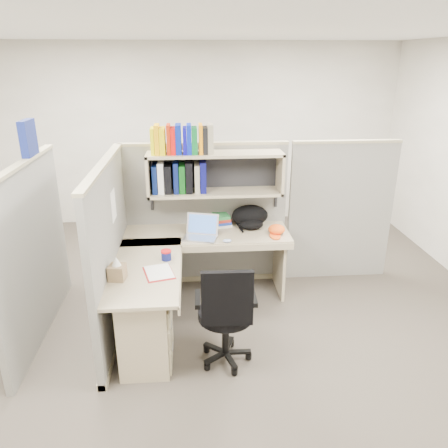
{
  "coord_description": "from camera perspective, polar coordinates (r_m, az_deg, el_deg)",
  "views": [
    {
      "loc": [
        -0.16,
        -3.71,
        2.47
      ],
      "look_at": [
        0.16,
        0.25,
        0.95
      ],
      "focal_mm": 35.0,
      "sensor_mm": 36.0,
      "label": 1
    }
  ],
  "objects": [
    {
      "name": "orange_cap",
      "position": [
        4.61,
        6.89,
        -0.69
      ],
      "size": [
        0.24,
        0.25,
        0.1
      ],
      "primitive_type": null,
      "rotation": [
        0.0,
        0.0,
        -0.35
      ],
      "color": "#F55715",
      "rests_on": "desk"
    },
    {
      "name": "desk",
      "position": [
        3.98,
        -7.63,
        -9.86
      ],
      "size": [
        1.74,
        1.75,
        0.73
      ],
      "color": "tan",
      "rests_on": "ground"
    },
    {
      "name": "ground",
      "position": [
        4.45,
        -1.81,
        -12.7
      ],
      "size": [
        6.0,
        6.0,
        0.0
      ],
      "primitive_type": "plane",
      "color": "#332F27",
      "rests_on": "ground"
    },
    {
      "name": "laptop",
      "position": [
        4.43,
        -3.16,
        -0.48
      ],
      "size": [
        0.41,
        0.41,
        0.24
      ],
      "primitive_type": null,
      "rotation": [
        0.0,
        0.0,
        -0.27
      ],
      "color": "#B6B6BB",
      "rests_on": "desk"
    },
    {
      "name": "task_chair",
      "position": [
        3.74,
        0.24,
        -13.66
      ],
      "size": [
        0.51,
        0.47,
        0.97
      ],
      "color": "black",
      "rests_on": "ground"
    },
    {
      "name": "backpack",
      "position": [
        4.74,
        3.5,
        0.91
      ],
      "size": [
        0.44,
        0.36,
        0.23
      ],
      "primitive_type": null,
      "rotation": [
        0.0,
        0.0,
        -0.16
      ],
      "color": "black",
      "rests_on": "desk"
    },
    {
      "name": "loose_paper",
      "position": [
        3.84,
        -8.48,
        -6.2
      ],
      "size": [
        0.28,
        0.34,
        0.0
      ],
      "primitive_type": null,
      "rotation": [
        0.0,
        0.0,
        0.25
      ],
      "color": "white",
      "rests_on": "desk"
    },
    {
      "name": "paper_cup",
      "position": [
        4.69,
        -2.7,
        -0.11
      ],
      "size": [
        0.08,
        0.08,
        0.11
      ],
      "primitive_type": "cylinder",
      "rotation": [
        0.0,
        0.0,
        -0.11
      ],
      "color": "white",
      "rests_on": "desk"
    },
    {
      "name": "cubicle",
      "position": [
        4.45,
        -6.96,
        0.26
      ],
      "size": [
        3.79,
        1.84,
        1.95
      ],
      "color": "slate",
      "rests_on": "ground"
    },
    {
      "name": "book_stack",
      "position": [
        4.83,
        -0.44,
        0.62
      ],
      "size": [
        0.24,
        0.29,
        0.12
      ],
      "primitive_type": null,
      "rotation": [
        0.0,
        0.0,
        0.24
      ],
      "color": "gray",
      "rests_on": "desk"
    },
    {
      "name": "room_shell",
      "position": [
        3.81,
        -2.09,
        8.07
      ],
      "size": [
        6.0,
        6.0,
        6.0
      ],
      "color": "#B6B1A4",
      "rests_on": "ground"
    },
    {
      "name": "tissue_box",
      "position": [
        3.74,
        -13.81,
        -5.64
      ],
      "size": [
        0.15,
        0.15,
        0.21
      ],
      "primitive_type": null,
      "rotation": [
        0.0,
        0.0,
        -0.15
      ],
      "color": "#8C714F",
      "rests_on": "desk"
    },
    {
      "name": "mouse",
      "position": [
        4.38,
        0.42,
        -2.2
      ],
      "size": [
        0.09,
        0.06,
        0.03
      ],
      "primitive_type": "ellipsoid",
      "rotation": [
        0.0,
        0.0,
        0.02
      ],
      "color": "#9BAEDC",
      "rests_on": "desk"
    },
    {
      "name": "snack_canister",
      "position": [
        4.03,
        -7.55,
        -4.03
      ],
      "size": [
        0.1,
        0.1,
        0.09
      ],
      "color": "#0E1555",
      "rests_on": "desk"
    }
  ]
}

